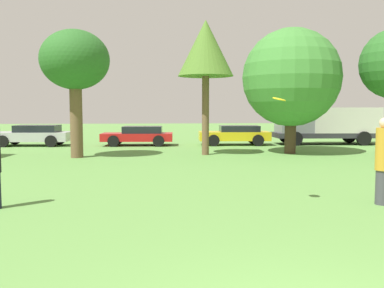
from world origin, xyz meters
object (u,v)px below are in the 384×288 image
(frisbee, at_px, (279,99))
(parked_car_red, at_px, (139,135))
(parked_car_yellow, at_px, (235,134))
(tree_3, at_px, (291,78))
(tree_2, at_px, (206,50))
(parked_car_silver, at_px, (34,135))
(tree_1, at_px, (75,62))
(delivery_truck_grey, at_px, (330,124))
(person_catcher, at_px, (384,161))

(frisbee, bearing_deg, parked_car_red, 103.17)
(parked_car_red, distance_m, parked_car_yellow, 5.72)
(frisbee, relative_size, parked_car_red, 0.07)
(tree_3, bearing_deg, tree_2, -176.50)
(tree_3, relative_size, parked_car_red, 1.42)
(parked_car_yellow, bearing_deg, parked_car_red, 1.13)
(parked_car_yellow, bearing_deg, parked_car_silver, 0.71)
(tree_2, xyz_separation_m, parked_car_silver, (-9.42, 5.61, -4.20))
(frisbee, distance_m, tree_3, 11.28)
(tree_1, height_order, delivery_truck_grey, tree_1)
(person_catcher, height_order, parked_car_red, person_catcher)
(parked_car_yellow, distance_m, delivery_truck_grey, 5.90)
(parked_car_silver, bearing_deg, person_catcher, 130.04)
(tree_3, bearing_deg, parked_car_silver, 158.44)
(person_catcher, relative_size, delivery_truck_grey, 0.29)
(person_catcher, xyz_separation_m, delivery_truck_grey, (5.59, 15.67, 0.24))
(parked_car_yellow, xyz_separation_m, delivery_truck_grey, (5.87, 0.10, 0.59))
(frisbee, bearing_deg, parked_car_silver, 121.55)
(tree_3, bearing_deg, frisbee, -109.80)
(tree_1, height_order, parked_car_silver, tree_1)
(parked_car_silver, height_order, parked_car_red, parked_car_silver)
(person_catcher, xyz_separation_m, tree_3, (1.45, 10.67, 2.64))
(parked_car_silver, bearing_deg, parked_car_yellow, -179.29)
(tree_1, relative_size, parked_car_red, 1.32)
(tree_3, xyz_separation_m, parked_car_red, (-7.45, 5.08, -3.00))
(tree_3, bearing_deg, delivery_truck_grey, 50.39)
(tree_2, height_order, tree_3, tree_2)
(person_catcher, xyz_separation_m, tree_2, (-2.70, 10.42, 3.88))
(person_catcher, bearing_deg, delivery_truck_grey, -107.17)
(parked_car_red, bearing_deg, person_catcher, 113.82)
(frisbee, height_order, parked_car_yellow, frisbee)
(parked_car_yellow, bearing_deg, tree_2, 67.84)
(frisbee, height_order, parked_car_red, frisbee)
(frisbee, xyz_separation_m, delivery_truck_grey, (7.93, 15.54, -1.11))
(parked_car_silver, relative_size, delivery_truck_grey, 0.67)
(tree_2, distance_m, tree_3, 4.34)
(tree_3, relative_size, parked_car_yellow, 1.41)
(parked_car_red, relative_size, delivery_truck_grey, 0.64)
(person_catcher, xyz_separation_m, frisbee, (-2.35, 0.13, 1.35))
(frisbee, height_order, delivery_truck_grey, frisbee)
(tree_1, bearing_deg, frisbee, -57.64)
(person_catcher, relative_size, tree_3, 0.32)
(delivery_truck_grey, bearing_deg, parked_car_yellow, 3.98)
(parked_car_red, height_order, delivery_truck_grey, delivery_truck_grey)
(delivery_truck_grey, bearing_deg, frisbee, 65.93)
(tree_2, bearing_deg, parked_car_red, 121.78)
(frisbee, xyz_separation_m, parked_car_silver, (-9.77, 15.90, -1.68))
(frisbee, relative_size, parked_car_silver, 0.07)
(frisbee, xyz_separation_m, tree_1, (-6.13, 9.67, 1.83))
(tree_1, distance_m, parked_car_yellow, 10.62)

